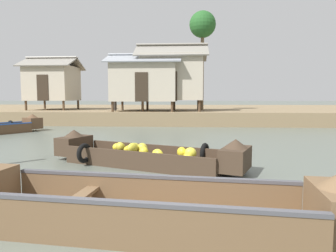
# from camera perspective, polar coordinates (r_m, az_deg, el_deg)

# --- Properties ---
(ground_plane) EXTENTS (300.00, 300.00, 0.00)m
(ground_plane) POSITION_cam_1_polar(r_m,az_deg,el_deg) (13.59, 1.94, -2.13)
(ground_plane) COLOR #596056
(riverbank_strip) EXTENTS (160.00, 20.00, 0.86)m
(riverbank_strip) POSITION_cam_1_polar(r_m,az_deg,el_deg) (28.33, 2.90, 2.61)
(riverbank_strip) COLOR #7F6B4C
(riverbank_strip) RESTS_ON ground
(banana_boat) EXTENTS (5.29, 2.92, 0.83)m
(banana_boat) POSITION_cam_1_polar(r_m,az_deg,el_deg) (8.02, -4.34, -5.32)
(banana_boat) COLOR #3D2D21
(banana_boat) RESTS_ON ground
(viewer_boat) EXTENTS (5.59, 1.75, 0.88)m
(viewer_boat) POSITION_cam_1_polar(r_m,az_deg,el_deg) (4.26, -5.04, -14.80)
(viewer_boat) COLOR brown
(viewer_boat) RESTS_ON ground
(stilt_house_left) EXTENTS (3.83, 3.75, 3.91)m
(stilt_house_left) POSITION_cam_1_polar(r_m,az_deg,el_deg) (24.60, -20.63, 7.58)
(stilt_house_left) COLOR #4C3826
(stilt_house_left) RESTS_ON riverbank_strip
(stilt_house_mid_left) EXTENTS (4.88, 3.85, 3.82)m
(stilt_house_mid_left) POSITION_cam_1_polar(r_m,az_deg,el_deg) (20.82, -4.27, 8.30)
(stilt_house_mid_left) COLOR #4C3826
(stilt_house_mid_left) RESTS_ON riverbank_strip
(stilt_house_mid_right) EXTENTS (4.73, 3.21, 4.47)m
(stilt_house_mid_right) POSITION_cam_1_polar(r_m,az_deg,el_deg) (20.79, 0.73, 9.13)
(stilt_house_mid_right) COLOR #4C3826
(stilt_house_mid_right) RESTS_ON riverbank_strip
(palm_tree_near) EXTENTS (1.88, 1.88, 7.03)m
(palm_tree_near) POSITION_cam_1_polar(r_m,az_deg,el_deg) (23.08, 6.44, 17.90)
(palm_tree_near) COLOR brown
(palm_tree_near) RESTS_ON riverbank_strip
(vendor_person) EXTENTS (0.44, 0.44, 1.66)m
(vendor_person) POSITION_cam_1_polar(r_m,az_deg,el_deg) (21.77, -9.92, 5.30)
(vendor_person) COLOR #332D28
(vendor_person) RESTS_ON riverbank_strip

